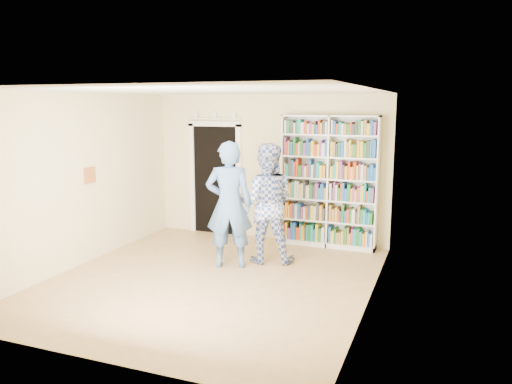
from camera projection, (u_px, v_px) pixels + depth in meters
floor at (212, 280)px, 7.25m from camera, size 5.00×5.00×0.00m
ceiling at (208, 91)px, 6.78m from camera, size 5.00×5.00×0.00m
wall_back at (269, 168)px, 9.31m from camera, size 4.50×0.00×4.50m
wall_left at (81, 180)px, 7.80m from camera, size 0.00×5.00×5.00m
wall_right at (372, 199)px, 6.22m from camera, size 0.00×5.00×5.00m
bookshelf at (329, 181)px, 8.79m from camera, size 1.70×0.32×2.33m
doorway at (215, 174)px, 9.71m from camera, size 1.10×0.08×2.43m
wall_art at (90, 175)px, 7.97m from camera, size 0.03×0.25×0.25m
man_blue at (229, 205)px, 7.69m from camera, size 0.84×0.68×1.98m
man_plaid at (266, 203)px, 7.95m from camera, size 1.09×0.94×1.92m
paper_sheet at (266, 211)px, 7.71m from camera, size 0.19×0.01×0.26m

